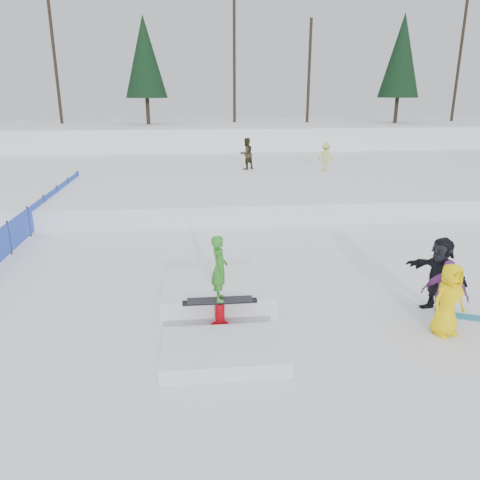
{
  "coord_description": "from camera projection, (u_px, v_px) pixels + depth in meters",
  "views": [
    {
      "loc": [
        -0.74,
        -9.94,
        4.95
      ],
      "look_at": [
        0.5,
        2.0,
        1.1
      ],
      "focal_mm": 35.0,
      "sensor_mm": 36.0,
      "label": 1
    }
  ],
  "objects": [
    {
      "name": "spectator_dark",
      "position": [
        439.0,
        275.0,
        10.71
      ],
      "size": [
        1.08,
        1.76,
        1.81
      ],
      "primitive_type": "imported",
      "rotation": [
        0.0,
        0.0,
        -1.22
      ],
      "color": "black",
      "rests_on": "ground"
    },
    {
      "name": "snow_midrise",
      "position": [
        205.0,
        176.0,
        26.03
      ],
      "size": [
        50.0,
        18.0,
        0.8
      ],
      "primitive_type": "cube",
      "color": "white",
      "rests_on": "ground"
    },
    {
      "name": "ground",
      "position": [
        228.0,
        311.0,
        11.0
      ],
      "size": [
        120.0,
        120.0,
        0.0
      ],
      "primitive_type": "plane",
      "color": "white"
    },
    {
      "name": "spectator_yellow",
      "position": [
        449.0,
        300.0,
        9.73
      ],
      "size": [
        0.88,
        0.7,
        1.59
      ],
      "primitive_type": "imported",
      "rotation": [
        0.0,
        0.0,
        0.28
      ],
      "color": "#FFD602",
      "rests_on": "ground"
    },
    {
      "name": "spectator_purple",
      "position": [
        444.0,
        296.0,
        9.88
      ],
      "size": [
        1.01,
        0.85,
        1.62
      ],
      "primitive_type": "imported",
      "rotation": [
        0.0,
        0.0,
        -0.59
      ],
      "color": "#823490",
      "rests_on": "ground"
    },
    {
      "name": "safety_fence",
      "position": [
        29.0,
        222.0,
        16.44
      ],
      "size": [
        0.05,
        16.0,
        1.1
      ],
      "color": "blue",
      "rests_on": "ground"
    },
    {
      "name": "treeline",
      "position": [
        278.0,
        57.0,
        36.12
      ],
      "size": [
        40.24,
        4.22,
        10.5
      ],
      "color": "black",
      "rests_on": "snow_berm"
    },
    {
      "name": "snow_berm",
      "position": [
        199.0,
        137.0,
        39.05
      ],
      "size": [
        60.0,
        14.0,
        2.4
      ],
      "primitive_type": "cube",
      "color": "white",
      "rests_on": "ground"
    },
    {
      "name": "walker_ygreen",
      "position": [
        326.0,
        157.0,
        25.13
      ],
      "size": [
        1.08,
        1.04,
        1.48
      ],
      "primitive_type": "imported",
      "rotation": [
        0.0,
        0.0,
        2.42
      ],
      "color": "#BBD553",
      "rests_on": "snow_midrise"
    },
    {
      "name": "walker_olive",
      "position": [
        246.0,
        154.0,
        25.55
      ],
      "size": [
        1.04,
        0.99,
        1.7
      ],
      "primitive_type": "imported",
      "rotation": [
        0.0,
        0.0,
        3.71
      ],
      "color": "black",
      "rests_on": "snow_midrise"
    },
    {
      "name": "jib_rail_feature",
      "position": [
        218.0,
        304.0,
        10.66
      ],
      "size": [
        2.6,
        4.4,
        2.11
      ],
      "color": "white",
      "rests_on": "ground"
    }
  ]
}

